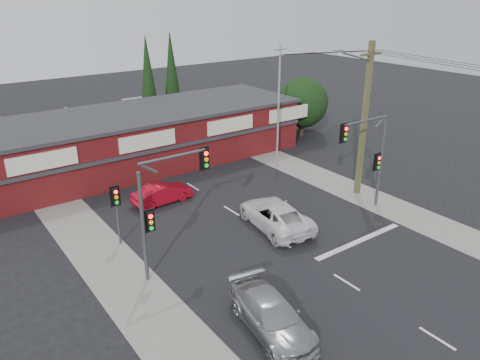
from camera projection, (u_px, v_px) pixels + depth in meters
ground at (293, 249)px, 24.91m from camera, size 120.00×120.00×0.00m
road_strip at (238, 215)px, 28.65m from camera, size 14.00×70.00×0.01m
verge_left at (104, 258)px, 24.03m from camera, size 3.00×70.00×0.02m
verge_right at (335, 184)px, 33.27m from camera, size 3.00×70.00×0.02m
stop_line at (359, 241)px, 25.68m from camera, size 6.50×0.35×0.01m
white_suv at (275, 215)px, 26.98m from camera, size 3.32×5.81×1.53m
silver_suv at (272, 316)px, 18.73m from camera, size 2.82×5.19×1.43m
red_sedan at (162, 193)px, 30.10m from camera, size 4.02×1.57×1.31m
lane_dashes at (193, 187)px, 32.74m from camera, size 0.12×58.53×0.01m
shop_building at (138, 138)px, 36.28m from camera, size 27.30×8.40×4.22m
tree_cluster at (301, 105)px, 43.36m from camera, size 5.90×5.10×5.50m
conifer_near at (148, 76)px, 42.71m from camera, size 1.80×1.80×9.25m
conifer_far at (171, 70)px, 46.11m from camera, size 1.80×1.80×9.25m
traffic_mast_left at (163, 199)px, 21.43m from camera, size 3.77×0.27×5.97m
traffic_mast_right at (370, 150)px, 27.90m from camera, size 3.96×0.27×5.97m
pedestal_signal at (116, 203)px, 24.58m from camera, size 0.55×0.27×3.38m
utility_pole at (363, 116)px, 29.65m from camera, size 4.38×0.59×10.00m
steel_pole at (279, 100)px, 37.01m from camera, size 1.20×0.16×9.00m
power_lines at (454, 68)px, 24.24m from camera, size 2.01×29.00×1.22m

